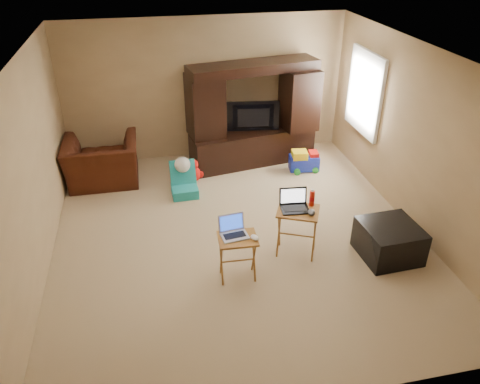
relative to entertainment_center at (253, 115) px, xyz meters
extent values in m
plane|color=#CBB28D|center=(-0.73, -2.19, -0.91)|extent=(5.50, 5.50, 0.00)
plane|color=silver|center=(-0.73, -2.19, 1.59)|extent=(5.50, 5.50, 0.00)
plane|color=tan|center=(-0.73, 0.56, 0.34)|extent=(5.00, 0.00, 5.00)
plane|color=tan|center=(-0.73, -4.94, 0.34)|extent=(5.00, 0.00, 5.00)
plane|color=tan|center=(-3.23, -2.19, 0.34)|extent=(0.00, 5.50, 5.50)
plane|color=tan|center=(1.77, -2.19, 0.34)|extent=(0.00, 5.50, 5.50)
plane|color=white|center=(1.75, -0.64, 0.49)|extent=(0.00, 1.20, 1.20)
cube|color=white|center=(1.73, -0.64, 0.49)|extent=(0.06, 1.14, 1.34)
cube|color=black|center=(0.00, 0.00, 0.00)|extent=(2.29, 0.92, 1.83)
imported|color=black|center=(0.00, -0.04, -0.04)|extent=(0.93, 0.24, 0.53)
imported|color=#471F0F|center=(-2.62, -0.25, -0.53)|extent=(1.18, 1.04, 0.77)
cube|color=black|center=(1.11, -3.07, -0.68)|extent=(0.75, 0.75, 0.46)
cube|color=#9F6626|center=(-0.91, -3.10, -0.61)|extent=(0.48, 0.39, 0.60)
cube|color=#9D6426|center=(-0.06, -2.78, -0.57)|extent=(0.65, 0.59, 0.68)
cube|color=silver|center=(-0.94, -3.07, -0.19)|extent=(0.34, 0.30, 0.24)
cube|color=black|center=(-0.10, -2.76, -0.12)|extent=(0.38, 0.32, 0.24)
ellipsoid|color=white|center=(-0.72, -3.17, -0.29)|extent=(0.12, 0.14, 0.05)
ellipsoid|color=#404045|center=(0.07, -2.90, -0.21)|extent=(0.13, 0.16, 0.06)
cylinder|color=red|center=(0.14, -2.70, -0.13)|extent=(0.07, 0.07, 0.21)
camera|label=1|loc=(-1.81, -7.51, 2.92)|focal=35.00mm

